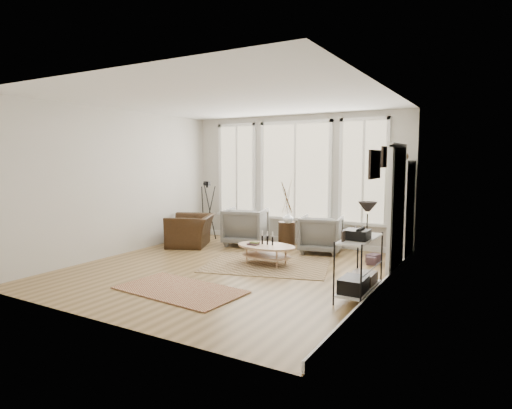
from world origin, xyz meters
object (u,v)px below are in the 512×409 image
Objects in this scene: armchair_right at (321,234)px; accent_chair at (191,230)px; bookcase at (402,210)px; side_table at (287,213)px; armchair_left at (246,226)px; coffee_table at (266,249)px; low_shelf at (359,261)px.

armchair_right reaches higher than accent_chair.
side_table is (-2.44, 0.09, -0.22)m from bookcase.
armchair_left is 0.59× the size of side_table.
armchair_left is (-1.26, 1.36, 0.14)m from coffee_table.
accent_chair is (-4.28, 1.62, -0.17)m from low_shelf.
armchair_left is 1.23m from accent_chair.
coffee_table is 1.23× the size of armchair_left.
bookcase reaches higher than armchair_right.
accent_chair is (-2.26, 0.66, 0.06)m from coffee_table.
accent_chair is at bearing 159.22° from low_shelf.
armchair_right is at bearing 121.83° from low_shelf.
armchair_left is 0.87× the size of accent_chair.
coffee_table is 1.55m from armchair_right.
armchair_left is 0.98m from side_table.
side_table is 1.46× the size of accent_chair.
armchair_left reaches higher than coffee_table.
side_table is at bearing 93.12° from accent_chair.
low_shelf is at bearing -25.65° from coffee_table.
coffee_table is (-2.07, -1.55, -0.68)m from bookcase.
side_table is (-0.88, 0.18, 0.36)m from armchair_right.
low_shelf is 4.58m from accent_chair.
bookcase is 2.26× the size of armchair_left.
low_shelf is 4.02m from armchair_left.
bookcase is 2.68m from coffee_table.
low_shelf is 0.85× the size of side_table.
side_table reaches higher than low_shelf.
armchair_right is (-1.50, 2.42, -0.13)m from low_shelf.
coffee_table is at bearing 49.45° from accent_chair.
side_table is (-0.37, 1.64, 0.46)m from coffee_table.
armchair_right is 0.55× the size of side_table.
coffee_table is (-2.01, 0.97, -0.23)m from low_shelf.
coffee_table is at bearing 154.35° from low_shelf.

